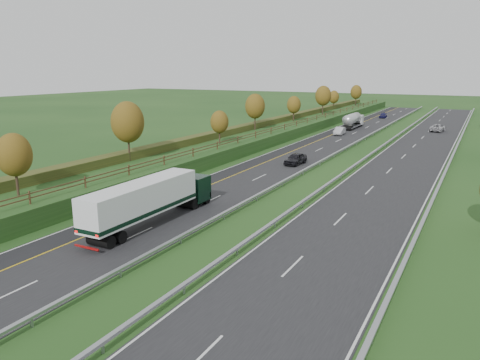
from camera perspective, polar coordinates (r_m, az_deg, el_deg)
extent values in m
plane|color=#1D4017|center=(76.34, 13.47, 2.76)|extent=(400.00, 400.00, 0.00)
cube|color=black|center=(83.29, 9.00, 3.84)|extent=(10.50, 200.00, 0.04)
cube|color=black|center=(79.65, 20.31, 2.74)|extent=(10.50, 200.00, 0.04)
cube|color=black|center=(84.54, 6.59, 4.06)|extent=(3.00, 200.00, 0.04)
cube|color=silver|center=(85.01, 5.78, 4.15)|extent=(0.15, 200.00, 0.01)
cube|color=gold|center=(84.02, 7.55, 3.99)|extent=(0.15, 200.00, 0.01)
cube|color=silver|center=(81.83, 12.35, 3.55)|extent=(0.15, 200.00, 0.01)
cube|color=silver|center=(80.42, 16.75, 3.12)|extent=(0.15, 200.00, 0.01)
cube|color=silver|center=(79.19, 23.92, 2.38)|extent=(0.15, 200.00, 0.01)
cube|color=silver|center=(33.04, -26.20, -12.28)|extent=(0.15, 4.00, 0.01)
cube|color=silver|center=(24.26, -4.68, -20.59)|extent=(0.15, 4.00, 0.01)
cube|color=silver|center=(40.50, -12.44, -6.47)|extent=(0.15, 4.00, 0.01)
cube|color=silver|center=(33.73, 6.45, -10.37)|extent=(0.15, 4.00, 0.01)
cube|color=silver|center=(49.78, -3.56, -2.43)|extent=(0.15, 4.00, 0.01)
cube|color=silver|center=(44.44, 12.12, -4.66)|extent=(0.15, 4.00, 0.01)
cube|color=silver|center=(60.02, 2.37, 0.34)|extent=(0.15, 4.00, 0.01)
cube|color=silver|center=(55.68, 15.51, -1.19)|extent=(0.15, 4.00, 0.01)
cube|color=silver|center=(70.83, 6.54, 2.27)|extent=(0.15, 4.00, 0.01)
cube|color=silver|center=(67.18, 17.74, 1.11)|extent=(0.15, 4.00, 0.01)
cube|color=silver|center=(81.96, 9.60, 3.69)|extent=(0.15, 4.00, 0.01)
cube|color=silver|center=(78.83, 19.31, 2.74)|extent=(0.15, 4.00, 0.01)
cube|color=silver|center=(93.31, 11.93, 4.75)|extent=(0.15, 4.00, 0.01)
cube|color=silver|center=(90.57, 20.48, 3.94)|extent=(0.15, 4.00, 0.01)
cube|color=silver|center=(104.80, 13.76, 5.58)|extent=(0.15, 4.00, 0.01)
cube|color=silver|center=(102.38, 21.39, 4.86)|extent=(0.15, 4.00, 0.01)
cube|color=silver|center=(116.40, 15.22, 6.24)|extent=(0.15, 4.00, 0.01)
cube|color=silver|center=(114.22, 22.10, 5.60)|extent=(0.15, 4.00, 0.01)
cube|color=silver|center=(128.07, 16.42, 6.77)|extent=(0.15, 4.00, 0.01)
cube|color=silver|center=(126.09, 22.69, 6.19)|extent=(0.15, 4.00, 0.01)
cube|color=silver|center=(139.80, 17.43, 7.22)|extent=(0.15, 4.00, 0.01)
cube|color=silver|center=(137.99, 23.17, 6.68)|extent=(0.15, 4.00, 0.01)
cube|color=silver|center=(151.57, 18.28, 7.59)|extent=(0.15, 4.00, 0.01)
cube|color=silver|center=(149.90, 23.58, 7.10)|extent=(0.15, 4.00, 0.01)
cube|color=silver|center=(163.37, 19.01, 7.91)|extent=(0.15, 4.00, 0.01)
cube|color=silver|center=(161.82, 23.93, 7.45)|extent=(0.15, 4.00, 0.01)
cube|color=silver|center=(175.20, 19.64, 8.18)|extent=(0.15, 4.00, 0.01)
cube|color=silver|center=(173.76, 24.23, 7.75)|extent=(0.15, 4.00, 0.01)
cube|color=#1D4017|center=(88.10, 0.98, 5.17)|extent=(12.00, 200.00, 2.00)
cube|color=#303C18|center=(88.80, -0.18, 6.24)|extent=(2.20, 180.00, 1.10)
cube|color=#422B19|center=(85.98, 3.67, 5.98)|extent=(0.08, 184.00, 0.10)
cube|color=#422B19|center=(85.93, 3.68, 6.24)|extent=(0.08, 184.00, 0.10)
cube|color=#422B19|center=(44.96, -24.26, -1.97)|extent=(0.12, 0.12, 1.20)
cube|color=#422B19|center=(49.06, -18.35, -0.25)|extent=(0.12, 0.12, 1.20)
cube|color=#422B19|center=(53.63, -13.39, 1.19)|extent=(0.12, 0.12, 1.20)
cube|color=#422B19|center=(58.57, -9.24, 2.39)|extent=(0.12, 0.12, 1.20)
cube|color=#422B19|center=(63.79, -5.75, 3.40)|extent=(0.12, 0.12, 1.20)
cube|color=#422B19|center=(69.23, -2.79, 4.23)|extent=(0.12, 0.12, 1.20)
cube|color=#422B19|center=(74.84, -0.26, 4.94)|extent=(0.12, 0.12, 1.20)
cube|color=#422B19|center=(80.58, 1.92, 5.54)|extent=(0.12, 0.12, 1.20)
cube|color=#422B19|center=(86.43, 3.81, 6.05)|extent=(0.12, 0.12, 1.20)
cube|color=#422B19|center=(92.36, 5.46, 6.49)|extent=(0.12, 0.12, 1.20)
cube|color=#422B19|center=(98.37, 6.91, 6.87)|extent=(0.12, 0.12, 1.20)
cube|color=#422B19|center=(104.44, 8.20, 7.21)|extent=(0.12, 0.12, 1.20)
cube|color=#422B19|center=(110.55, 9.34, 7.50)|extent=(0.12, 0.12, 1.20)
cube|color=#422B19|center=(116.71, 10.37, 7.76)|extent=(0.12, 0.12, 1.20)
cube|color=#422B19|center=(122.90, 11.30, 8.00)|extent=(0.12, 0.12, 1.20)
cube|color=#422B19|center=(129.12, 12.13, 8.21)|extent=(0.12, 0.12, 1.20)
cube|color=#422B19|center=(135.37, 12.89, 8.39)|extent=(0.12, 0.12, 1.20)
cube|color=#422B19|center=(141.64, 13.59, 8.56)|extent=(0.12, 0.12, 1.20)
cube|color=#422B19|center=(147.93, 14.22, 8.72)|extent=(0.12, 0.12, 1.20)
cube|color=#422B19|center=(154.24, 14.81, 8.86)|extent=(0.12, 0.12, 1.20)
cube|color=#422B19|center=(160.57, 15.35, 8.99)|extent=(0.12, 0.12, 1.20)
cube|color=#422B19|center=(166.90, 15.84, 9.11)|extent=(0.12, 0.12, 1.20)
cube|color=#422B19|center=(173.25, 16.31, 9.22)|extent=(0.12, 0.12, 1.20)
cube|color=#989AA0|center=(81.58, 12.81, 3.90)|extent=(0.32, 200.00, 0.18)
cube|color=#989AA0|center=(28.62, -24.06, -15.58)|extent=(0.10, 0.14, 0.56)
cube|color=#989AA0|center=(32.81, -14.35, -10.99)|extent=(0.10, 0.14, 0.56)
cube|color=#989AA0|center=(37.84, -7.24, -7.32)|extent=(0.10, 0.14, 0.56)
cube|color=#989AA0|center=(43.42, -1.95, -4.47)|extent=(0.10, 0.14, 0.56)
cube|color=#989AA0|center=(49.36, 2.07, -2.27)|extent=(0.10, 0.14, 0.56)
cube|color=#989AA0|center=(55.55, 5.20, -0.53)|extent=(0.10, 0.14, 0.56)
cube|color=#989AA0|center=(61.92, 7.69, 0.85)|extent=(0.10, 0.14, 0.56)
cube|color=#989AA0|center=(68.40, 9.72, 1.97)|extent=(0.10, 0.14, 0.56)
cube|color=#989AA0|center=(74.98, 11.39, 2.89)|extent=(0.10, 0.14, 0.56)
cube|color=#989AA0|center=(81.63, 12.80, 3.67)|extent=(0.10, 0.14, 0.56)
cube|color=#989AA0|center=(88.33, 14.00, 4.32)|extent=(0.10, 0.14, 0.56)
cube|color=#989AA0|center=(95.08, 15.02, 4.88)|extent=(0.10, 0.14, 0.56)
cube|color=#989AA0|center=(101.86, 15.92, 5.36)|extent=(0.10, 0.14, 0.56)
cube|color=#989AA0|center=(108.67, 16.70, 5.79)|extent=(0.10, 0.14, 0.56)
cube|color=#989AA0|center=(115.50, 17.39, 6.16)|extent=(0.10, 0.14, 0.56)
cube|color=#989AA0|center=(122.35, 18.00, 6.49)|extent=(0.10, 0.14, 0.56)
cube|color=#989AA0|center=(129.22, 18.55, 6.78)|extent=(0.10, 0.14, 0.56)
cube|color=#989AA0|center=(136.10, 19.05, 7.05)|extent=(0.10, 0.14, 0.56)
cube|color=#989AA0|center=(142.99, 19.50, 7.28)|extent=(0.10, 0.14, 0.56)
cube|color=#989AA0|center=(149.89, 19.90, 7.50)|extent=(0.10, 0.14, 0.56)
cube|color=#989AA0|center=(156.80, 20.28, 7.70)|extent=(0.10, 0.14, 0.56)
cube|color=#989AA0|center=(163.72, 20.62, 7.87)|extent=(0.10, 0.14, 0.56)
cube|color=#989AA0|center=(170.64, 20.93, 8.04)|extent=(0.10, 0.14, 0.56)
cube|color=#989AA0|center=(177.57, 21.22, 8.19)|extent=(0.10, 0.14, 0.56)
cube|color=#989AA0|center=(80.45, 16.32, 3.56)|extent=(0.32, 200.00, 0.18)
cube|color=#989AA0|center=(25.22, -16.38, -19.07)|extent=(0.10, 0.14, 0.56)
cube|color=#989AA0|center=(29.89, -6.85, -13.16)|extent=(0.10, 0.14, 0.56)
cube|color=#989AA0|center=(35.34, -0.35, -8.74)|extent=(0.10, 0.14, 0.56)
cube|color=#989AA0|center=(41.26, 4.24, -5.47)|extent=(0.10, 0.14, 0.56)
cube|color=#989AA0|center=(47.47, 7.63, -3.02)|extent=(0.10, 0.14, 0.56)
cube|color=#989AA0|center=(53.88, 10.21, -1.13)|extent=(0.10, 0.14, 0.56)
cube|color=#989AA0|center=(60.42, 12.23, 0.35)|extent=(0.10, 0.14, 0.56)
cube|color=#989AA0|center=(67.05, 13.86, 1.54)|extent=(0.10, 0.14, 0.56)
cube|color=#989AA0|center=(73.75, 15.19, 2.51)|extent=(0.10, 0.14, 0.56)
cube|color=#989AA0|center=(80.50, 16.31, 3.33)|extent=(0.10, 0.14, 0.56)
cube|color=#989AA0|center=(87.29, 17.25, 4.01)|extent=(0.10, 0.14, 0.56)
cube|color=#989AA0|center=(94.11, 18.05, 4.59)|extent=(0.10, 0.14, 0.56)
cube|color=#989AA0|center=(100.96, 18.75, 5.10)|extent=(0.10, 0.14, 0.56)
cube|color=#989AA0|center=(107.82, 19.36, 5.54)|extent=(0.10, 0.14, 0.56)
cube|color=#989AA0|center=(114.71, 19.90, 5.93)|extent=(0.10, 0.14, 0.56)
cube|color=#989AA0|center=(121.60, 20.38, 6.27)|extent=(0.10, 0.14, 0.56)
cube|color=#989AA0|center=(128.51, 20.81, 6.57)|extent=(0.10, 0.14, 0.56)
cube|color=#989AA0|center=(135.42, 21.19, 6.85)|extent=(0.10, 0.14, 0.56)
cube|color=#989AA0|center=(142.35, 21.54, 7.09)|extent=(0.10, 0.14, 0.56)
cube|color=#989AA0|center=(149.28, 21.85, 7.32)|extent=(0.10, 0.14, 0.56)
cube|color=#989AA0|center=(156.22, 22.14, 7.52)|extent=(0.10, 0.14, 0.56)
cube|color=#989AA0|center=(163.16, 22.40, 7.71)|extent=(0.10, 0.14, 0.56)
cube|color=#989AA0|center=(170.11, 22.64, 7.88)|extent=(0.10, 0.14, 0.56)
cube|color=#989AA0|center=(177.06, 22.87, 8.04)|extent=(0.10, 0.14, 0.56)
cube|color=#989AA0|center=(79.05, 24.50, 2.73)|extent=(0.32, 200.00, 0.18)
cube|color=#989AA0|center=(25.91, 15.81, -18.08)|extent=(0.10, 0.14, 0.56)
cube|color=#989AA0|center=(38.47, 20.29, -7.73)|extent=(0.10, 0.14, 0.56)
cube|color=#989AA0|center=(51.78, 22.42, -2.55)|extent=(0.10, 0.14, 0.56)
cube|color=#989AA0|center=(65.37, 23.66, 0.49)|extent=(0.10, 0.14, 0.56)
cube|color=#989AA0|center=(79.11, 24.48, 2.49)|extent=(0.10, 0.14, 0.56)
cube|color=#989AA0|center=(92.92, 25.05, 3.89)|extent=(0.10, 0.14, 0.56)
cube|color=#989AA0|center=(106.79, 25.48, 4.93)|extent=(0.10, 0.14, 0.56)
cube|color=#989AA0|center=(120.68, 25.80, 5.73)|extent=(0.10, 0.14, 0.56)
cube|color=#989AA0|center=(134.60, 26.07, 6.36)|extent=(0.10, 0.14, 0.56)
cube|color=#989AA0|center=(148.53, 26.28, 6.87)|extent=(0.10, 0.14, 0.56)
cube|color=#989AA0|center=(162.48, 26.46, 7.30)|extent=(0.10, 0.14, 0.56)
cube|color=#989AA0|center=(176.43, 26.60, 7.66)|extent=(0.10, 0.14, 0.56)
cylinder|color=#2D2116|center=(48.43, -25.52, -0.32)|extent=(0.24, 0.24, 2.43)
ellipsoid|color=#584013|center=(47.92, -25.84, 2.79)|extent=(3.24, 3.24, 4.05)
cylinder|color=#2D2116|center=(61.83, -13.37, 3.70)|extent=(0.24, 0.24, 3.15)
ellipsoid|color=#584013|center=(61.36, -13.55, 6.89)|extent=(4.20, 4.20, 5.25)
cylinder|color=#2D2116|center=(74.67, -2.50, 5.28)|extent=(0.24, 0.24, 2.16)
ellipsoid|color=#584013|center=(74.38, -2.52, 7.09)|extent=(2.88, 2.88, 3.60)
cylinder|color=#2D2116|center=(91.57, 1.83, 7.01)|extent=(0.24, 0.24, 2.88)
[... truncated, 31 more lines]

